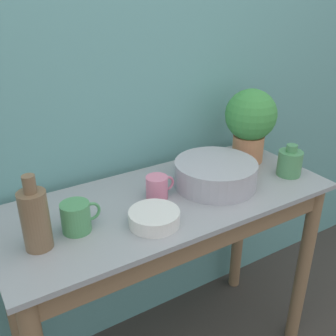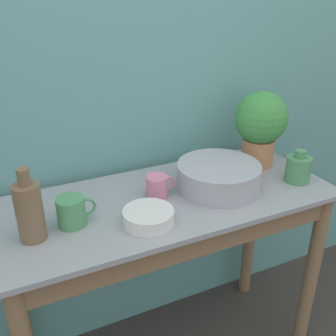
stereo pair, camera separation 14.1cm
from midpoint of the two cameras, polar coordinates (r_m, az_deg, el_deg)
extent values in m
cube|color=#609E9E|center=(1.61, -8.71, 11.40)|extent=(6.00, 0.05, 2.40)
cylinder|color=#846647|center=(1.90, 17.00, -13.82)|extent=(0.06, 0.06, 0.84)
cylinder|color=#846647|center=(1.78, -23.74, -18.25)|extent=(0.06, 0.06, 0.84)
cylinder|color=#846647|center=(2.14, 8.43, -7.89)|extent=(0.06, 0.06, 0.84)
cube|color=#846647|center=(1.35, 1.87, -10.78)|extent=(1.16, 0.02, 0.10)
cube|color=#93999E|center=(1.48, -2.75, -4.62)|extent=(1.26, 0.53, 0.02)
cylinder|color=tan|center=(1.76, 9.27, 2.84)|extent=(0.14, 0.14, 0.12)
sphere|color=#3D8C42|center=(1.71, 9.63, 7.58)|extent=(0.22, 0.22, 0.22)
cylinder|color=#A8A8B2|center=(1.53, 4.30, -0.90)|extent=(0.32, 0.32, 0.10)
cylinder|color=brown|center=(1.25, -21.83, -7.18)|extent=(0.08, 0.08, 0.19)
cylinder|color=brown|center=(1.19, -22.76, -2.26)|extent=(0.04, 0.04, 0.05)
cylinder|color=#4C8C59|center=(1.67, 14.96, 0.62)|extent=(0.10, 0.10, 0.10)
cylinder|color=#4C8C59|center=(1.64, 15.22, 2.73)|extent=(0.04, 0.04, 0.03)
cylinder|color=#4C935B|center=(1.31, -16.30, -6.98)|extent=(0.09, 0.09, 0.10)
torus|color=#4C935B|center=(1.32, -14.17, -6.22)|extent=(0.07, 0.01, 0.07)
cylinder|color=pink|center=(1.45, -4.43, -2.90)|extent=(0.08, 0.08, 0.09)
torus|color=pink|center=(1.46, -2.85, -2.30)|extent=(0.06, 0.01, 0.06)
cylinder|color=silver|center=(1.31, -5.13, -7.29)|extent=(0.17, 0.17, 0.05)
camera|label=1|loc=(0.07, -92.86, -1.37)|focal=42.00mm
camera|label=2|loc=(0.07, 87.14, 1.37)|focal=42.00mm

